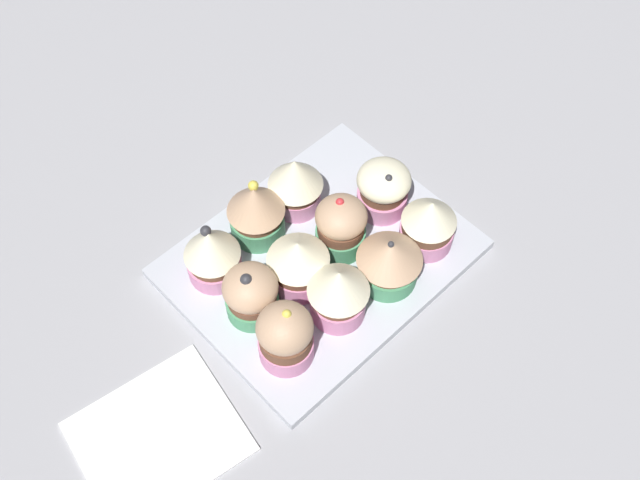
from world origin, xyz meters
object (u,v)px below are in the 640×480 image
object	(u,v)px
cupcake_2	(389,260)
cupcake_8	(212,253)
cupcake_1	(338,292)
cupcake_4	(251,294)
baking_tray	(320,258)
cupcake_7	(386,190)
cupcake_10	(295,182)
cupcake_5	(298,262)
cupcake_0	(285,336)
cupcake_6	(341,226)
cupcake_3	(429,222)
napkin	(158,436)
cupcake_9	(256,211)

from	to	relation	value
cupcake_2	cupcake_8	xyz separation A→B (cm)	(-12.41, 12.74, 0.27)
cupcake_1	cupcake_4	world-z (taller)	cupcake_1
baking_tray	cupcake_1	size ratio (longest dim) A/B	3.88
cupcake_7	cupcake_10	bearing A→B (deg)	132.98
cupcake_10	cupcake_5	bearing A→B (deg)	-131.06
cupcake_0	cupcake_4	bearing A→B (deg)	82.45
cupcake_4	cupcake_6	distance (cm)	11.80
cupcake_3	napkin	bearing A→B (deg)	175.04
cupcake_5	cupcake_6	size ratio (longest dim) A/B	0.92
cupcake_3	napkin	xyz separation A→B (cm)	(-33.56, 2.91, -4.37)
baking_tray	cupcake_10	distance (cm)	8.52
cupcake_6	cupcake_2	bearing A→B (deg)	-83.53
cupcake_8	cupcake_9	distance (cm)	6.59
cupcake_8	cupcake_10	xyz separation A→B (cm)	(11.97, 0.64, 0.24)
cupcake_0	cupcake_8	bearing A→B (deg)	85.87
cupcake_4	cupcake_7	distance (cm)	18.63
cupcake_3	cupcake_10	distance (cm)	14.67
baking_tray	cupcake_6	distance (cm)	4.91
cupcake_2	cupcake_3	world-z (taller)	cupcake_3
cupcake_1	cupcake_7	bearing A→B (deg)	24.03
cupcake_5	cupcake_6	xyz separation A→B (cm)	(6.04, 0.07, 0.14)
baking_tray	cupcake_0	bearing A→B (deg)	-149.86
cupcake_0	cupcake_9	distance (cm)	14.66
cupcake_5	cupcake_7	size ratio (longest dim) A/B	1.03
cupcake_0	cupcake_6	world-z (taller)	cupcake_0
cupcake_9	cupcake_10	xyz separation A→B (cm)	(5.43, -0.15, 0.10)
cupcake_1	cupcake_5	size ratio (longest dim) A/B	1.11
baking_tray	cupcake_2	xyz separation A→B (cm)	(3.18, -6.72, 4.04)
cupcake_9	cupcake_3	bearing A→B (deg)	-47.58
cupcake_10	napkin	xyz separation A→B (cm)	(-26.92, -10.16, -4.84)
cupcake_2	cupcake_8	bearing A→B (deg)	134.24
cupcake_2	cupcake_4	size ratio (longest dim) A/B	0.97
cupcake_7	napkin	distance (cm)	33.90
baking_tray	napkin	world-z (taller)	baking_tray
cupcake_9	cupcake_10	distance (cm)	5.44
cupcake_6	cupcake_7	xyz separation A→B (cm)	(6.85, 0.12, -0.33)
cupcake_2	cupcake_7	xyz separation A→B (cm)	(6.14, 6.33, -0.16)
cupcake_2	napkin	bearing A→B (deg)	173.27
baking_tray	cupcake_4	world-z (taller)	cupcake_4
napkin	baking_tray	bearing A→B (deg)	8.23
baking_tray	cupcake_3	bearing A→B (deg)	-34.30
cupcake_5	cupcake_9	distance (cm)	7.45
cupcake_4	cupcake_10	world-z (taller)	cupcake_10
cupcake_5	cupcake_6	distance (cm)	6.04
cupcake_1	napkin	distance (cm)	21.59
cupcake_1	napkin	size ratio (longest dim) A/B	0.53
cupcake_1	cupcake_6	distance (cm)	7.98
cupcake_5	cupcake_8	distance (cm)	8.70
cupcake_6	cupcake_10	xyz separation A→B (cm)	(0.27, 7.17, 0.33)
cupcake_5	cupcake_7	world-z (taller)	cupcake_5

